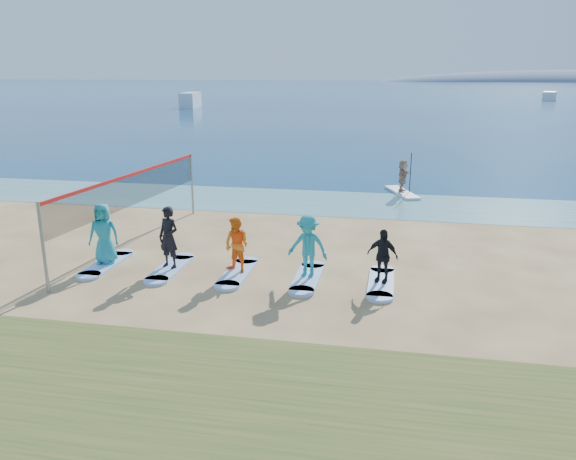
% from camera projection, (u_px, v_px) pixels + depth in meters
% --- Properties ---
extents(ground, '(600.00, 600.00, 0.00)m').
position_uv_depth(ground, '(265.00, 288.00, 15.42)').
color(ground, tan).
rests_on(ground, ground).
extents(shallow_water, '(600.00, 600.00, 0.00)m').
position_uv_depth(shallow_water, '(318.00, 202.00, 25.33)').
color(shallow_water, teal).
rests_on(shallow_water, ground).
extents(ocean, '(600.00, 600.00, 0.00)m').
position_uv_depth(ocean, '(388.00, 90.00, 166.43)').
color(ocean, navy).
rests_on(ocean, ground).
extents(volleyball_net, '(0.88, 9.06, 2.50)m').
position_uv_depth(volleyball_net, '(132.00, 190.00, 18.71)').
color(volleyball_net, gray).
rests_on(volleyball_net, ground).
extents(paddleboard, '(1.73, 3.05, 0.12)m').
position_uv_depth(paddleboard, '(402.00, 193.00, 27.07)').
color(paddleboard, silver).
rests_on(paddleboard, ground).
extents(paddleboarder, '(0.68, 1.46, 1.52)m').
position_uv_depth(paddleboarder, '(403.00, 176.00, 26.85)').
color(paddleboarder, tan).
rests_on(paddleboarder, paddleboard).
extents(boat_offshore_a, '(3.46, 8.05, 2.28)m').
position_uv_depth(boat_offshore_a, '(191.00, 107.00, 90.10)').
color(boat_offshore_a, silver).
rests_on(boat_offshore_a, ground).
extents(boat_offshore_b, '(3.65, 5.66, 1.68)m').
position_uv_depth(boat_offshore_b, '(549.00, 100.00, 109.67)').
color(boat_offshore_b, silver).
rests_on(boat_offshore_b, ground).
extents(surfboard_0, '(0.70, 2.20, 0.09)m').
position_uv_depth(surfboard_0, '(107.00, 264.00, 17.17)').
color(surfboard_0, '#A4CBFF').
rests_on(surfboard_0, ground).
extents(student_0, '(0.99, 0.74, 1.84)m').
position_uv_depth(student_0, '(104.00, 234.00, 16.90)').
color(student_0, teal).
rests_on(student_0, surfboard_0).
extents(surfboard_1, '(0.70, 2.20, 0.09)m').
position_uv_depth(surfboard_1, '(171.00, 268.00, 16.79)').
color(surfboard_1, '#A4CBFF').
rests_on(surfboard_1, ground).
extents(student_1, '(0.78, 0.64, 1.85)m').
position_uv_depth(student_1, '(169.00, 237.00, 16.52)').
color(student_1, black).
rests_on(student_1, surfboard_1).
extents(surfboard_2, '(0.70, 2.20, 0.09)m').
position_uv_depth(surfboard_2, '(237.00, 273.00, 16.41)').
color(surfboard_2, '#A4CBFF').
rests_on(surfboard_2, ground).
extents(student_2, '(0.97, 0.88, 1.62)m').
position_uv_depth(student_2, '(237.00, 245.00, 16.17)').
color(student_2, orange).
rests_on(student_2, surfboard_2).
extents(surfboard_3, '(0.70, 2.20, 0.09)m').
position_uv_depth(surfboard_3, '(308.00, 278.00, 16.02)').
color(surfboard_3, '#A4CBFF').
rests_on(surfboard_3, ground).
extents(student_3, '(1.28, 0.89, 1.81)m').
position_uv_depth(student_3, '(308.00, 246.00, 15.76)').
color(student_3, teal).
rests_on(student_3, surfboard_3).
extents(surfboard_4, '(0.70, 2.20, 0.09)m').
position_uv_depth(surfboard_4, '(381.00, 283.00, 15.64)').
color(surfboard_4, '#A4CBFF').
rests_on(surfboard_4, ground).
extents(student_4, '(0.96, 0.64, 1.51)m').
position_uv_depth(student_4, '(382.00, 256.00, 15.42)').
color(student_4, black).
rests_on(student_4, surfboard_4).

